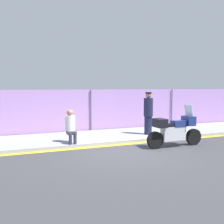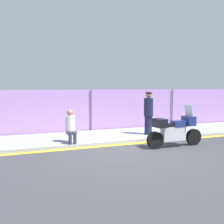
{
  "view_description": "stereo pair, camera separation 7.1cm",
  "coord_description": "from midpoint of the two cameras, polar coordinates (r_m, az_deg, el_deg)",
  "views": [
    {
      "loc": [
        -3.63,
        -7.76,
        2.14
      ],
      "look_at": [
        0.17,
        1.64,
        1.18
      ],
      "focal_mm": 42.0,
      "sensor_mm": 36.0,
      "label": 1
    },
    {
      "loc": [
        -3.57,
        -7.79,
        2.14
      ],
      "look_at": [
        0.17,
        1.64,
        1.18
      ],
      "focal_mm": 42.0,
      "sensor_mm": 36.0,
      "label": 2
    }
  ],
  "objects": [
    {
      "name": "ground_plane",
      "position": [
        8.83,
        2.79,
        -8.59
      ],
      "size": [
        120.0,
        120.0,
        0.0
      ],
      "primitive_type": "plane",
      "color": "#38383D"
    },
    {
      "name": "officer_standing",
      "position": [
        11.23,
        7.72,
        -0.19
      ],
      "size": [
        0.39,
        0.39,
        1.8
      ],
      "color": "#191E38",
      "rests_on": "sidewalk"
    },
    {
      "name": "curb_paint_stripe",
      "position": [
        9.71,
        0.32,
        -7.27
      ],
      "size": [
        33.22,
        0.18,
        0.01
      ],
      "color": "gold",
      "rests_on": "ground_plane"
    },
    {
      "name": "person_seated_on_curb",
      "position": [
        9.61,
        -9.24,
        -2.71
      ],
      "size": [
        0.37,
        0.63,
        1.21
      ],
      "color": "#2D3342",
      "rests_on": "sidewalk"
    },
    {
      "name": "motorcycle",
      "position": [
        9.65,
        13.25,
        -3.84
      ],
      "size": [
        2.24,
        0.5,
        1.51
      ],
      "rotation": [
        0.0,
        0.0,
        -0.0
      ],
      "color": "black",
      "rests_on": "ground_plane"
    },
    {
      "name": "sidewalk",
      "position": [
        11.06,
        -2.61,
        -5.4
      ],
      "size": [
        33.22,
        2.78,
        0.13
      ],
      "color": "#8E93A3",
      "rests_on": "ground_plane"
    },
    {
      "name": "storefront_fence",
      "position": [
        12.31,
        -4.91,
        0.17
      ],
      "size": [
        31.56,
        0.17,
        2.03
      ],
      "color": "#AD7FC6",
      "rests_on": "ground_plane"
    }
  ]
}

